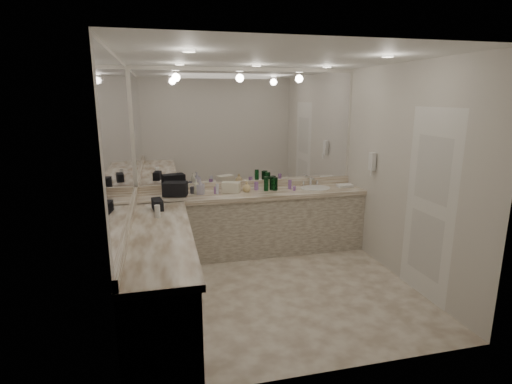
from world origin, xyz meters
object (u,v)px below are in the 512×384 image
object	(u,v)px
sink	(315,189)
hand_towel	(345,186)
cream_cosmetic_case	(231,187)
wall_phone	(372,162)
black_toiletry_bag	(175,190)
soap_bottle_c	(247,187)
soap_bottle_b	(201,187)
soap_bottle_a	(196,187)

from	to	relation	value
sink	hand_towel	world-z (taller)	hand_towel
cream_cosmetic_case	wall_phone	bearing A→B (deg)	5.59
wall_phone	black_toiletry_bag	distance (m)	2.69
cream_cosmetic_case	sink	bearing A→B (deg)	20.06
black_toiletry_bag	soap_bottle_c	xyz separation A→B (m)	(0.99, 0.01, -0.01)
black_toiletry_bag	soap_bottle_b	size ratio (longest dim) A/B	1.52
soap_bottle_b	soap_bottle_c	world-z (taller)	soap_bottle_b
wall_phone	black_toiletry_bag	bearing A→B (deg)	169.22
sink	cream_cosmetic_case	size ratio (longest dim) A/B	1.81
hand_towel	black_toiletry_bag	bearing A→B (deg)	179.43
sink	soap_bottle_b	size ratio (longest dim) A/B	2.11
cream_cosmetic_case	soap_bottle_a	bearing A→B (deg)	-159.51
soap_bottle_a	soap_bottle_b	xyz separation A→B (m)	(0.05, -0.03, 0.00)
sink	soap_bottle_a	world-z (taller)	soap_bottle_a
wall_phone	cream_cosmetic_case	world-z (taller)	wall_phone
cream_cosmetic_case	soap_bottle_c	size ratio (longest dim) A/B	1.58
soap_bottle_a	soap_bottle_c	bearing A→B (deg)	-3.32
soap_bottle_b	soap_bottle_c	bearing A→B (deg)	-1.03
black_toiletry_bag	hand_towel	world-z (taller)	black_toiletry_bag
hand_towel	soap_bottle_c	xyz separation A→B (m)	(-1.49, 0.03, 0.06)
black_toiletry_bag	hand_towel	xyz separation A→B (m)	(2.47, -0.02, -0.07)
hand_towel	soap_bottle_c	bearing A→B (deg)	178.71
hand_towel	wall_phone	bearing A→B (deg)	-72.79
sink	soap_bottle_a	distance (m)	1.73
wall_phone	soap_bottle_a	world-z (taller)	wall_phone
hand_towel	soap_bottle_a	size ratio (longest dim) A/B	1.08
sink	hand_towel	xyz separation A→B (m)	(0.46, -0.03, 0.02)
soap_bottle_a	cream_cosmetic_case	bearing A→B (deg)	-1.29
soap_bottle_b	soap_bottle_a	bearing A→B (deg)	152.25
black_toiletry_bag	soap_bottle_b	world-z (taller)	soap_bottle_b
black_toiletry_bag	cream_cosmetic_case	size ratio (longest dim) A/B	1.30
cream_cosmetic_case	soap_bottle_b	size ratio (longest dim) A/B	1.17
soap_bottle_c	wall_phone	bearing A→B (deg)	-17.26
sink	wall_phone	bearing A→B (deg)	-39.57
cream_cosmetic_case	soap_bottle_b	bearing A→B (deg)	-155.80
cream_cosmetic_case	soap_bottle_b	distance (m)	0.43
cream_cosmetic_case	soap_bottle_a	size ratio (longest dim) A/B	1.18
soap_bottle_c	hand_towel	bearing A→B (deg)	-1.29
soap_bottle_b	hand_towel	bearing A→B (deg)	-1.21
wall_phone	soap_bottle_b	xyz separation A→B (m)	(-2.28, 0.52, -0.35)
soap_bottle_b	sink	bearing A→B (deg)	-0.66
soap_bottle_a	soap_bottle_b	distance (m)	0.06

